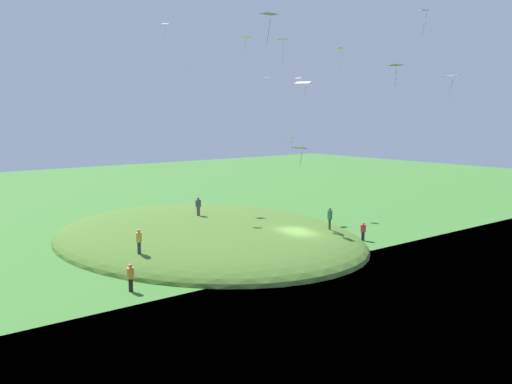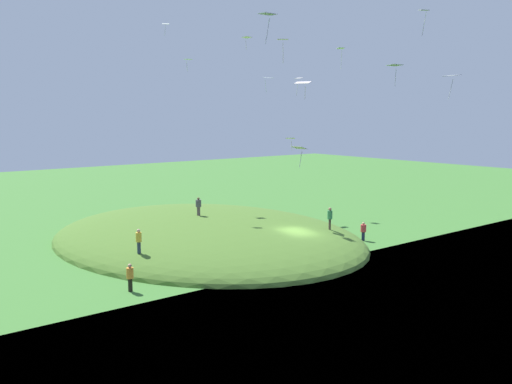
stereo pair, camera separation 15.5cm
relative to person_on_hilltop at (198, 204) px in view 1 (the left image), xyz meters
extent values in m
plane|color=#3C732E|center=(-8.62, -3.70, -3.09)|extent=(160.00, 160.00, 0.00)
ellipsoid|color=#476D27|center=(-0.06, -0.57, -3.09)|extent=(30.61, 24.43, 4.23)
cube|color=#534249|center=(0.00, 0.00, -0.60)|extent=(0.28, 0.17, 0.76)
cylinder|color=#49464E|center=(0.00, 0.00, 0.08)|extent=(0.53, 0.53, 0.60)
sphere|color=brown|center=(0.00, 0.00, 0.49)|extent=(0.23, 0.23, 0.23)
cube|color=#1F2749|center=(-9.07, -10.80, -2.70)|extent=(0.30, 0.27, 0.78)
cylinder|color=#C8383C|center=(-9.07, -10.80, -2.01)|extent=(0.67, 0.67, 0.61)
sphere|color=tan|center=(-9.07, -10.80, -1.58)|extent=(0.23, 0.23, 0.23)
cube|color=#2B374B|center=(-5.59, 8.44, -1.47)|extent=(0.15, 0.23, 0.82)
cylinder|color=gold|center=(-5.59, 8.44, -0.74)|extent=(0.45, 0.45, 0.65)
sphere|color=tan|center=(-5.59, 8.44, -0.29)|extent=(0.25, 0.25, 0.25)
cube|color=black|center=(-9.50, 11.03, -2.68)|extent=(0.18, 0.26, 0.83)
cylinder|color=orange|center=(-9.50, 11.03, -1.93)|extent=(0.53, 0.53, 0.66)
sphere|color=tan|center=(-9.50, 11.03, -1.48)|extent=(0.25, 0.25, 0.25)
cube|color=#382E25|center=(-8.47, -7.30, -1.32)|extent=(0.26, 0.22, 0.87)
cylinder|color=#398B53|center=(-8.47, -7.30, -0.54)|extent=(0.56, 0.56, 0.69)
sphere|color=#A46F57|center=(-8.47, -7.30, -0.06)|extent=(0.26, 0.26, 0.26)
cube|color=silver|center=(5.59, -16.68, 11.53)|extent=(0.85, 0.63, 0.14)
cylinder|color=silver|center=(5.80, -16.64, 10.46)|extent=(0.05, 0.26, 1.74)
cube|color=#F5DCD1|center=(-6.83, -3.48, 13.32)|extent=(0.99, 1.04, 0.05)
cylinder|color=#F5DCD1|center=(-6.75, -3.59, 12.32)|extent=(0.13, 0.14, 1.56)
cube|color=white|center=(-15.86, -12.39, 10.49)|extent=(1.20, 0.90, 0.11)
cylinder|color=white|center=(-15.90, -12.22, 9.46)|extent=(0.23, 0.23, 1.49)
cube|color=silver|center=(0.64, -5.76, 14.44)|extent=(0.82, 1.00, 0.09)
cylinder|color=silver|center=(0.79, -5.76, 13.78)|extent=(0.07, 0.06, 0.88)
cube|color=white|center=(-16.32, -4.98, 10.84)|extent=(0.75, 1.04, 0.07)
cylinder|color=white|center=(-16.44, -4.96, 10.01)|extent=(0.06, 0.09, 1.14)
cube|color=white|center=(-18.41, -4.99, 14.03)|extent=(0.64, 0.73, 0.07)
cylinder|color=white|center=(-18.47, -4.99, 13.18)|extent=(0.16, 0.19, 1.39)
cube|color=white|center=(6.11, -2.97, 12.76)|extent=(0.55, 0.77, 0.03)
cylinder|color=white|center=(6.23, -2.90, 12.11)|extent=(0.05, 0.14, 0.93)
cube|color=silver|center=(5.34, -0.21, 15.63)|extent=(0.67, 0.74, 0.15)
cylinder|color=silver|center=(5.05, 0.03, 15.02)|extent=(0.08, 0.11, 0.91)
cube|color=white|center=(-10.03, -2.64, 9.89)|extent=(1.34, 1.20, 0.21)
cylinder|color=white|center=(-10.05, -2.87, 9.16)|extent=(0.13, 0.11, 0.90)
cube|color=white|center=(-1.46, -15.65, 14.00)|extent=(0.70, 0.83, 0.12)
cylinder|color=white|center=(-1.49, -15.74, 12.92)|extent=(0.17, 0.08, 1.81)
cube|color=white|center=(6.13, -12.75, 11.46)|extent=(0.74, 1.01, 0.10)
cylinder|color=white|center=(6.35, -12.63, 10.53)|extent=(0.10, 0.15, 1.36)
cube|color=white|center=(-18.52, 7.69, 12.44)|extent=(0.57, 0.81, 0.04)
cylinder|color=white|center=(-18.54, 7.72, 11.62)|extent=(0.20, 0.16, 1.22)
cube|color=white|center=(-12.16, -0.34, 5.39)|extent=(1.07, 0.80, 0.22)
cylinder|color=white|center=(-12.12, -0.56, 4.59)|extent=(0.16, 0.14, 1.10)
cube|color=white|center=(-4.55, -6.39, 5.62)|extent=(0.94, 0.93, 0.11)
cylinder|color=white|center=(-4.74, -6.39, 5.00)|extent=(0.12, 0.07, 0.85)
cylinder|color=#503F37|center=(-11.84, -3.65, -2.51)|extent=(0.14, 0.14, 1.15)
camera|label=1|loc=(-40.04, 25.68, 7.61)|focal=39.38mm
camera|label=2|loc=(-40.14, 25.56, 7.61)|focal=39.38mm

